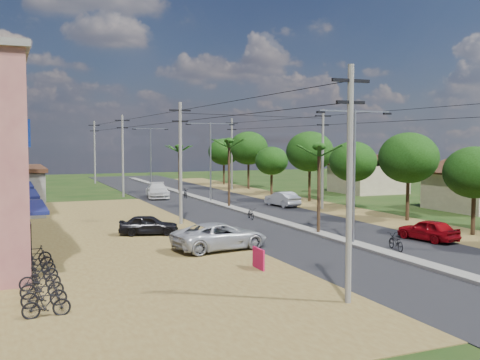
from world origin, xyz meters
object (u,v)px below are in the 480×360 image
Objects in this scene: car_parked_dark at (149,225)px; parked_scooter_row at (39,275)px; car_white_far at (157,191)px; roadside_sign at (258,259)px; car_parked_silver at (220,237)px; car_red_near at (428,231)px; moto_rider_east at (396,243)px; car_silver_mid at (282,199)px.

car_parked_dark is 13.27m from parked_scooter_row.
car_white_far reaches higher than roadside_sign.
car_parked_silver reaches higher than roadside_sign.
car_red_near is 1.02× the size of car_parked_dark.
roadside_sign is at bearing 171.23° from car_parked_silver.
car_white_far is 33.86m from moto_rider_east.
car_white_far is 4.42× the size of roadside_sign.
roadside_sign is (-12.79, -22.60, -0.18)m from car_silver_mid.
car_parked_dark is 3.08× the size of roadside_sign.
car_red_near is at bearing -64.89° from car_white_far.
car_red_near is 17.70m from car_parked_dark.
parked_scooter_row is at bearing 176.49° from roadside_sign.
roadside_sign is (0.00, -5.22, -0.25)m from car_parked_silver.
car_white_far is 0.57× the size of parked_scooter_row.
car_silver_mid is at bearing -100.11° from car_red_near.
car_parked_silver is at bearing 90.32° from roadside_sign.
car_white_far is (-8.91, 31.74, 0.13)m from car_red_near.
car_red_near is at bearing -102.94° from car_parked_dark.
car_red_near is 0.93× the size of car_silver_mid.
car_white_far reaches higher than car_silver_mid.
car_red_near reaches higher than car_parked_dark.
parked_scooter_row is (-22.69, -2.23, -0.17)m from car_red_near.
car_parked_dark is at bearing 102.59° from roadside_sign.
car_parked_silver is 9.87m from moto_rider_east.
car_parked_silver reaches higher than parked_scooter_row.
roadside_sign reaches higher than parked_scooter_row.
car_silver_mid is 0.77× the size of car_white_far.
car_silver_mid is at bearing -86.09° from moto_rider_east.
car_red_near is 13.00m from car_parked_silver.
car_red_near is 0.71× the size of car_white_far.
car_red_near reaches higher than roadside_sign.
car_silver_mid is at bearing -37.68° from car_parked_dark.
parked_scooter_row is (-22.69, -21.94, -0.19)m from car_silver_mid.
moto_rider_east is 9.06m from roadside_sign.
car_white_far is 36.66m from parked_scooter_row.
car_parked_dark is at bearing -96.24° from car_white_far.
car_parked_dark is 11.98m from roadside_sign.
car_red_near is 4.18m from moto_rider_east.
roadside_sign is at bearing -3.80° from parked_scooter_row.
roadside_sign reaches higher than moto_rider_east.
moto_rider_east is 1.44× the size of roadside_sign.
parked_scooter_row is at bearing -102.65° from car_white_far.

